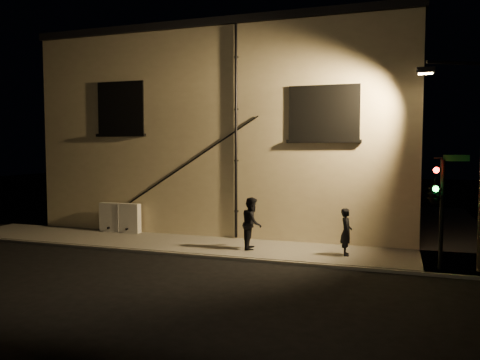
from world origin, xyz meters
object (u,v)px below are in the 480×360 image
(utility_cabinet, at_px, (120,218))
(pedestrian_a, at_px, (346,232))
(pedestrian_b, at_px, (252,223))
(traffic_signal, at_px, (435,193))

(utility_cabinet, xyz_separation_m, pedestrian_a, (9.58, -1.38, 0.17))
(pedestrian_a, relative_size, pedestrian_b, 0.86)
(pedestrian_a, xyz_separation_m, pedestrian_b, (-3.27, -0.04, 0.13))
(pedestrian_a, xyz_separation_m, traffic_signal, (2.62, -1.06, 1.48))
(utility_cabinet, distance_m, pedestrian_a, 9.68)
(pedestrian_b, bearing_deg, traffic_signal, -111.17)
(pedestrian_a, relative_size, traffic_signal, 0.47)
(pedestrian_b, bearing_deg, utility_cabinet, 65.91)
(utility_cabinet, relative_size, pedestrian_b, 1.02)
(utility_cabinet, bearing_deg, pedestrian_a, -8.22)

